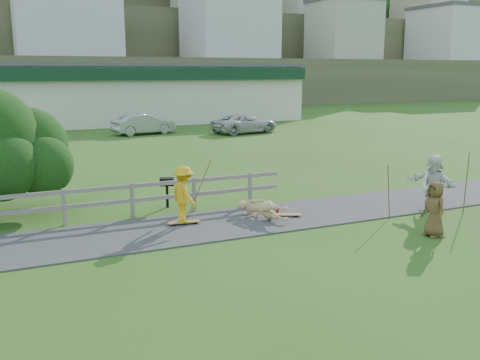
{
  "coord_description": "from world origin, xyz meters",
  "views": [
    {
      "loc": [
        -5.59,
        -12.53,
        4.44
      ],
      "look_at": [
        1.03,
        2.0,
        1.17
      ],
      "focal_mm": 40.0,
      "sensor_mm": 36.0,
      "label": 1
    }
  ],
  "objects_px": {
    "car_silver": "(144,124)",
    "bbq": "(167,193)",
    "skater_rider": "(184,198)",
    "spectator_d": "(433,184)",
    "skater_fallen": "(262,209)",
    "car_white": "(245,124)",
    "spectator_b": "(433,183)",
    "spectator_a": "(434,186)",
    "spectator_c": "(434,209)"
  },
  "relations": [
    {
      "from": "bbq",
      "to": "skater_rider",
      "type": "bearing_deg",
      "value": -74.81
    },
    {
      "from": "spectator_a",
      "to": "spectator_d",
      "type": "height_order",
      "value": "spectator_d"
    },
    {
      "from": "skater_rider",
      "to": "spectator_a",
      "type": "xyz_separation_m",
      "value": [
        7.51,
        -2.07,
        0.08
      ]
    },
    {
      "from": "skater_rider",
      "to": "car_silver",
      "type": "bearing_deg",
      "value": -22.94
    },
    {
      "from": "bbq",
      "to": "car_white",
      "type": "bearing_deg",
      "value": 77.63
    },
    {
      "from": "bbq",
      "to": "spectator_d",
      "type": "bearing_deg",
      "value": -9.29
    },
    {
      "from": "spectator_b",
      "to": "car_silver",
      "type": "bearing_deg",
      "value": -171.87
    },
    {
      "from": "spectator_a",
      "to": "spectator_c",
      "type": "xyz_separation_m",
      "value": [
        -1.66,
        -1.75,
        -0.15
      ]
    },
    {
      "from": "skater_rider",
      "to": "skater_fallen",
      "type": "height_order",
      "value": "skater_rider"
    },
    {
      "from": "car_white",
      "to": "car_silver",
      "type": "bearing_deg",
      "value": 60.72
    },
    {
      "from": "spectator_c",
      "to": "car_silver",
      "type": "distance_m",
      "value": 26.86
    },
    {
      "from": "skater_rider",
      "to": "spectator_d",
      "type": "relative_size",
      "value": 0.89
    },
    {
      "from": "spectator_b",
      "to": "skater_fallen",
      "type": "bearing_deg",
      "value": -98.68
    },
    {
      "from": "spectator_a",
      "to": "car_silver",
      "type": "height_order",
      "value": "spectator_a"
    },
    {
      "from": "spectator_c",
      "to": "skater_fallen",
      "type": "bearing_deg",
      "value": -132.29
    },
    {
      "from": "skater_rider",
      "to": "bbq",
      "type": "distance_m",
      "value": 2.27
    },
    {
      "from": "skater_fallen",
      "to": "car_white",
      "type": "xyz_separation_m",
      "value": [
        9.29,
        21.13,
        0.36
      ]
    },
    {
      "from": "car_silver",
      "to": "car_white",
      "type": "distance_m",
      "value": 7.25
    },
    {
      "from": "skater_fallen",
      "to": "spectator_b",
      "type": "height_order",
      "value": "spectator_b"
    },
    {
      "from": "spectator_a",
      "to": "bbq",
      "type": "xyz_separation_m",
      "value": [
        -7.35,
        4.31,
        -0.42
      ]
    },
    {
      "from": "spectator_d",
      "to": "car_silver",
      "type": "relative_size",
      "value": 0.42
    },
    {
      "from": "spectator_c",
      "to": "spectator_a",
      "type": "bearing_deg",
      "value": 138.37
    },
    {
      "from": "bbq",
      "to": "car_silver",
      "type": "bearing_deg",
      "value": 96.99
    },
    {
      "from": "spectator_b",
      "to": "spectator_c",
      "type": "relative_size",
      "value": 1.03
    },
    {
      "from": "car_white",
      "to": "spectator_b",
      "type": "bearing_deg",
      "value": 160.4
    },
    {
      "from": "skater_fallen",
      "to": "bbq",
      "type": "xyz_separation_m",
      "value": [
        -2.17,
        2.64,
        0.17
      ]
    },
    {
      "from": "spectator_a",
      "to": "spectator_c",
      "type": "height_order",
      "value": "spectator_a"
    },
    {
      "from": "car_silver",
      "to": "spectator_c",
      "type": "bearing_deg",
      "value": 172.3
    },
    {
      "from": "car_silver",
      "to": "bbq",
      "type": "xyz_separation_m",
      "value": [
        -4.58,
        -20.78,
        -0.24
      ]
    },
    {
      "from": "skater_rider",
      "to": "spectator_a",
      "type": "bearing_deg",
      "value": -116.68
    },
    {
      "from": "skater_rider",
      "to": "spectator_c",
      "type": "distance_m",
      "value": 6.99
    },
    {
      "from": "spectator_d",
      "to": "bbq",
      "type": "distance_m",
      "value": 8.57
    },
    {
      "from": "skater_rider",
      "to": "car_silver",
      "type": "distance_m",
      "value": 23.51
    },
    {
      "from": "spectator_d",
      "to": "skater_rider",
      "type": "bearing_deg",
      "value": -115.6
    },
    {
      "from": "spectator_c",
      "to": "bbq",
      "type": "relative_size",
      "value": 1.55
    },
    {
      "from": "car_silver",
      "to": "car_white",
      "type": "bearing_deg",
      "value": -118.47
    },
    {
      "from": "spectator_a",
      "to": "spectator_b",
      "type": "xyz_separation_m",
      "value": [
        0.73,
        0.77,
        -0.12
      ]
    },
    {
      "from": "spectator_c",
      "to": "bbq",
      "type": "height_order",
      "value": "spectator_c"
    },
    {
      "from": "car_silver",
      "to": "skater_rider",
      "type": "bearing_deg",
      "value": 158.29
    },
    {
      "from": "car_white",
      "to": "spectator_a",
      "type": "bearing_deg",
      "value": 158.9
    },
    {
      "from": "spectator_c",
      "to": "spectator_d",
      "type": "relative_size",
      "value": 0.82
    },
    {
      "from": "skater_fallen",
      "to": "spectator_c",
      "type": "height_order",
      "value": "spectator_c"
    },
    {
      "from": "spectator_a",
      "to": "spectator_b",
      "type": "bearing_deg",
      "value": 120.36
    },
    {
      "from": "spectator_b",
      "to": "spectator_d",
      "type": "bearing_deg",
      "value": -44.76
    },
    {
      "from": "skater_fallen",
      "to": "bbq",
      "type": "height_order",
      "value": "bbq"
    },
    {
      "from": "car_white",
      "to": "skater_rider",
      "type": "bearing_deg",
      "value": 139.85
    },
    {
      "from": "skater_rider",
      "to": "bbq",
      "type": "relative_size",
      "value": 1.68
    },
    {
      "from": "spectator_b",
      "to": "spectator_c",
      "type": "xyz_separation_m",
      "value": [
        -2.39,
        -2.52,
        -0.02
      ]
    },
    {
      "from": "skater_fallen",
      "to": "car_silver",
      "type": "xyz_separation_m",
      "value": [
        2.41,
        23.42,
        0.4
      ]
    },
    {
      "from": "skater_rider",
      "to": "bbq",
      "type": "xyz_separation_m",
      "value": [
        0.17,
        2.24,
        -0.34
      ]
    }
  ]
}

